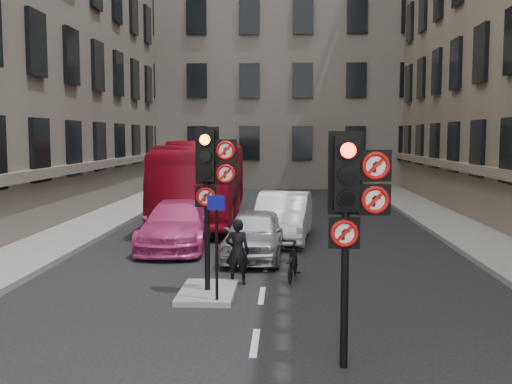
# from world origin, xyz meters

# --- Properties ---
(pavement_left) EXTENTS (3.00, 50.00, 0.16)m
(pavement_left) POSITION_xyz_m (-7.20, 12.00, 0.08)
(pavement_left) COLOR gray
(pavement_left) RESTS_ON ground
(pavement_right) EXTENTS (3.00, 50.00, 0.16)m
(pavement_right) POSITION_xyz_m (7.20, 12.00, 0.08)
(pavement_right) COLOR gray
(pavement_right) RESTS_ON ground
(centre_island) EXTENTS (1.20, 2.00, 0.12)m
(centre_island) POSITION_xyz_m (-1.20, 5.00, 0.06)
(centre_island) COLOR gray
(centre_island) RESTS_ON ground
(building_far) EXTENTS (30.00, 14.00, 20.00)m
(building_far) POSITION_xyz_m (0.00, 38.00, 10.00)
(building_far) COLOR slate
(building_far) RESTS_ON ground
(signal_near) EXTENTS (0.91, 0.40, 3.58)m
(signal_near) POSITION_xyz_m (1.49, 0.99, 2.58)
(signal_near) COLOR black
(signal_near) RESTS_ON ground
(signal_far) EXTENTS (0.91, 0.40, 3.58)m
(signal_far) POSITION_xyz_m (-1.11, 4.99, 2.70)
(signal_far) COLOR black
(signal_far) RESTS_ON centre_island
(car_silver) EXTENTS (1.86, 4.17, 1.39)m
(car_silver) POSITION_xyz_m (-0.37, 9.07, 0.70)
(car_silver) COLOR #A7A8AE
(car_silver) RESTS_ON ground
(car_white) EXTENTS (2.15, 4.95, 1.58)m
(car_white) POSITION_xyz_m (0.44, 12.16, 0.79)
(car_white) COLOR silver
(car_white) RESTS_ON ground
(car_pink) EXTENTS (2.15, 5.04, 1.45)m
(car_pink) POSITION_xyz_m (-2.86, 10.55, 0.72)
(car_pink) COLOR #C83B80
(car_pink) RESTS_ON ground
(bus_red) EXTENTS (3.11, 11.86, 3.28)m
(bus_red) POSITION_xyz_m (-2.89, 17.03, 1.64)
(bus_red) COLOR maroon
(bus_red) RESTS_ON ground
(motorcycle) EXTENTS (0.63, 1.52, 0.89)m
(motorcycle) POSITION_xyz_m (0.70, 6.46, 0.44)
(motorcycle) COLOR black
(motorcycle) RESTS_ON ground
(motorcyclist) EXTENTS (0.57, 0.38, 1.56)m
(motorcyclist) POSITION_xyz_m (-0.62, 6.00, 0.78)
(motorcyclist) COLOR black
(motorcyclist) RESTS_ON ground
(info_sign) EXTENTS (0.37, 0.15, 2.18)m
(info_sign) POSITION_xyz_m (-0.90, 4.18, 1.53)
(info_sign) COLOR black
(info_sign) RESTS_ON centre_island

